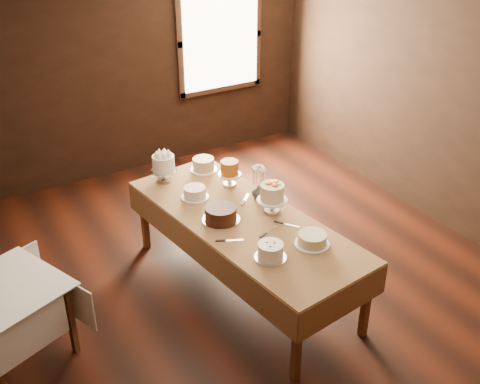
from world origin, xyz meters
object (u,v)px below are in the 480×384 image
object	(u,v)px
side_table	(5,297)
flower_vase	(258,191)
cake_server_a	(271,230)
cake_speckled	(204,165)
cake_cream	(312,240)
cake_server_b	(292,225)
cake_swirl	(270,251)
cake_server_e	(235,240)
display_table	(244,223)
cake_caramel	(230,174)
cake_lattice	(195,193)
cake_server_c	(213,206)
cake_server_d	(246,197)
cake_meringue	(164,169)
cake_flowers	(272,199)
cake_chocolate	(221,214)

from	to	relation	value
side_table	flower_vase	bearing A→B (deg)	2.79
side_table	cake_server_a	xyz separation A→B (m)	(2.20, -0.44, 0.16)
cake_speckled	cake_cream	bearing A→B (deg)	-84.87
cake_server_b	cake_swirl	bearing A→B (deg)	-90.97
cake_server_b	cake_server_e	xyz separation A→B (m)	(-0.56, 0.05, 0.00)
display_table	cake_server_b	distance (m)	0.45
cake_speckled	cake_caramel	xyz separation A→B (m)	(0.08, -0.42, 0.05)
side_table	cake_lattice	size ratio (longest dim) A/B	4.01
cake_caramel	cake_server_c	bearing A→B (deg)	-139.21
cake_lattice	cake_cream	bearing A→B (deg)	-67.94
cake_cream	cake_server_e	bearing A→B (deg)	144.24
cake_speckled	cake_server_d	xyz separation A→B (m)	(0.09, -0.73, -0.06)
cake_swirl	cake_server_b	bearing A→B (deg)	36.40
cake_swirl	cake_server_c	bearing A→B (deg)	90.68
cake_lattice	cake_caramel	world-z (taller)	cake_caramel
side_table	cake_server_e	bearing A→B (deg)	-12.85
display_table	cake_server_b	world-z (taller)	cake_server_b
cake_server_a	cake_meringue	bearing A→B (deg)	88.11
side_table	cake_swirl	distance (m)	2.13
cake_server_d	cake_server_b	bearing A→B (deg)	-126.45
cake_server_b	flower_vase	distance (m)	0.59
side_table	cake_server_d	world-z (taller)	cake_server_d
cake_flowers	flower_vase	bearing A→B (deg)	84.39
side_table	cake_lattice	distance (m)	1.93
display_table	cake_server_b	size ratio (longest dim) A/B	10.96
cake_speckled	cake_server_c	xyz separation A→B (m)	(-0.27, -0.72, -0.06)
display_table	flower_vase	xyz separation A→B (m)	(0.32, 0.26, 0.12)
flower_vase	side_table	bearing A→B (deg)	-177.21
cake_flowers	cake_server_d	world-z (taller)	cake_flowers
cake_speckled	cake_chocolate	world-z (taller)	same
display_table	cake_server_d	size ratio (longest dim) A/B	10.96
side_table	cake_server_e	xyz separation A→B (m)	(1.84, -0.42, 0.16)
cake_speckled	cake_chocolate	xyz separation A→B (m)	(-0.32, -0.98, 0.00)
display_table	cake_server_a	xyz separation A→B (m)	(0.11, -0.30, 0.06)
cake_lattice	cake_meringue	bearing A→B (deg)	102.36
flower_vase	cake_meringue	bearing A→B (deg)	128.99
cake_swirl	cake_chocolate	bearing A→B (deg)	95.46
cake_speckled	cake_chocolate	size ratio (longest dim) A/B	0.72
cake_lattice	cake_caramel	xyz separation A→B (m)	(0.42, 0.06, 0.07)
cake_swirl	cake_cream	xyz separation A→B (m)	(0.41, -0.01, -0.01)
cake_caramel	flower_vase	size ratio (longest dim) A/B	2.10
cake_server_c	cake_swirl	bearing A→B (deg)	163.01
cake_swirl	cake_server_a	distance (m)	0.43
cake_server_b	cake_server_e	bearing A→B (deg)	-132.63
cake_chocolate	cake_server_a	world-z (taller)	cake_chocolate
display_table	cake_meringue	bearing A→B (deg)	107.03
cake_cream	cake_server_a	size ratio (longest dim) A/B	1.42
cake_chocolate	cake_server_d	bearing A→B (deg)	30.53
cake_caramel	cake_server_d	distance (m)	0.33
cake_server_a	cake_server_e	distance (m)	0.36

